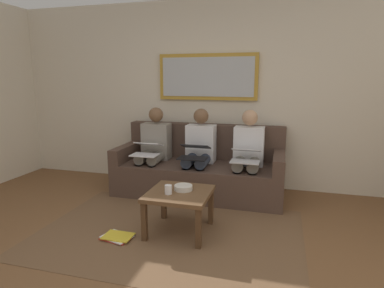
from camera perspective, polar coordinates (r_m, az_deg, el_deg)
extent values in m
cube|color=beige|center=(4.73, 2.95, 8.63)|extent=(6.00, 0.12, 2.60)
cube|color=brown|center=(3.41, -3.97, -15.21)|extent=(2.60, 1.80, 0.01)
cube|color=#4C382D|center=(4.40, 1.23, -6.04)|extent=(2.20, 0.90, 0.42)
cube|color=#4C382D|center=(4.62, 2.33, 0.56)|extent=(2.20, 0.20, 0.48)
cube|color=#4C382D|center=(4.19, 15.05, -2.92)|extent=(0.14, 0.90, 0.20)
cube|color=#4C382D|center=(4.67, -11.10, -1.28)|extent=(0.14, 0.90, 0.20)
cube|color=#B7892D|center=(4.64, 2.73, 11.67)|extent=(1.40, 0.04, 0.64)
cube|color=#B2B7BC|center=(4.62, 2.66, 11.67)|extent=(1.30, 0.01, 0.54)
cube|color=brown|center=(3.26, -2.25, -8.68)|extent=(0.61, 0.61, 0.04)
cube|color=#4C331E|center=(3.04, 1.13, -14.60)|extent=(0.05, 0.05, 0.39)
cube|color=#4C331E|center=(3.20, -8.36, -13.34)|extent=(0.05, 0.05, 0.39)
cube|color=#4C331E|center=(3.51, 3.32, -10.92)|extent=(0.05, 0.05, 0.39)
cube|color=#4C331E|center=(3.65, -4.96, -10.05)|extent=(0.05, 0.05, 0.39)
cylinder|color=silver|center=(3.19, -4.18, -7.96)|extent=(0.07, 0.07, 0.09)
cylinder|color=beige|center=(3.29, -1.53, -7.65)|extent=(0.18, 0.18, 0.05)
cube|color=silver|center=(4.27, 9.94, -0.36)|extent=(0.38, 0.22, 0.50)
sphere|color=tan|center=(4.21, 10.11, 4.58)|extent=(0.20, 0.20, 0.20)
cylinder|color=gray|center=(4.10, 10.81, -3.47)|extent=(0.14, 0.42, 0.14)
cylinder|color=gray|center=(4.12, 8.31, -3.32)|extent=(0.14, 0.42, 0.14)
cylinder|color=gray|center=(3.98, 10.40, -8.12)|extent=(0.11, 0.11, 0.42)
cylinder|color=gray|center=(4.00, 7.81, -7.94)|extent=(0.11, 0.11, 0.42)
cube|color=silver|center=(3.89, 9.26, -3.08)|extent=(0.34, 0.22, 0.01)
cube|color=silver|center=(3.99, 9.53, -1.07)|extent=(0.34, 0.21, 0.07)
cube|color=#A5C6EA|center=(3.99, 9.53, -1.03)|extent=(0.31, 0.18, 0.06)
cube|color=silver|center=(4.38, 1.58, 0.09)|extent=(0.38, 0.22, 0.50)
sphere|color=brown|center=(4.32, 1.60, 4.91)|extent=(0.20, 0.20, 0.20)
cylinder|color=#384256|center=(4.20, 2.06, -2.92)|extent=(0.14, 0.42, 0.14)
cylinder|color=#384256|center=(4.24, -0.30, -2.76)|extent=(0.14, 0.42, 0.14)
cylinder|color=#384256|center=(4.08, 1.34, -7.44)|extent=(0.11, 0.11, 0.42)
cylinder|color=#384256|center=(4.13, -1.10, -7.23)|extent=(0.11, 0.11, 0.42)
cube|color=black|center=(4.00, 0.12, -2.50)|extent=(0.35, 0.23, 0.01)
cube|color=black|center=(4.12, 0.68, -0.46)|extent=(0.35, 0.22, 0.09)
cube|color=#A5C6EA|center=(4.12, 0.67, -0.41)|extent=(0.32, 0.19, 0.07)
cube|color=gray|center=(4.57, -6.23, 0.52)|extent=(0.38, 0.22, 0.50)
sphere|color=brown|center=(4.51, -6.33, 5.13)|extent=(0.20, 0.20, 0.20)
cylinder|color=gray|center=(4.38, -6.10, -2.35)|extent=(0.14, 0.42, 0.14)
cylinder|color=gray|center=(4.45, -8.26, -2.20)|extent=(0.14, 0.42, 0.14)
cylinder|color=gray|center=(4.27, -7.06, -6.64)|extent=(0.11, 0.11, 0.42)
cylinder|color=gray|center=(4.34, -9.27, -6.41)|extent=(0.11, 0.11, 0.42)
cube|color=white|center=(4.21, -8.31, -1.92)|extent=(0.34, 0.23, 0.01)
cube|color=white|center=(4.32, -7.58, 0.00)|extent=(0.34, 0.22, 0.07)
cube|color=#A5C6EA|center=(4.31, -7.60, 0.04)|extent=(0.31, 0.19, 0.06)
cube|color=red|center=(3.37, -13.07, -15.70)|extent=(0.31, 0.24, 0.01)
cube|color=white|center=(3.36, -13.03, -15.55)|extent=(0.32, 0.27, 0.01)
cube|color=yellow|center=(3.35, -12.83, -15.46)|extent=(0.28, 0.20, 0.01)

